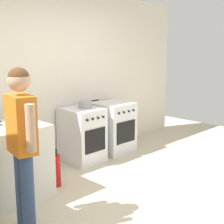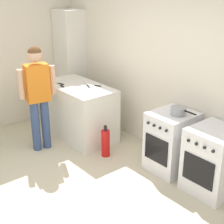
% 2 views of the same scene
% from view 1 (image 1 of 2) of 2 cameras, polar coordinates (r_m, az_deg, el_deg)
% --- Properties ---
extents(ground_plane, '(8.00, 8.00, 0.00)m').
position_cam_1_polar(ground_plane, '(4.27, 5.80, -14.25)').
color(ground_plane, beige).
extents(back_wall, '(6.00, 0.10, 2.60)m').
position_cam_1_polar(back_wall, '(5.30, -10.68, 5.40)').
color(back_wall, silver).
rests_on(back_wall, ground).
extents(oven_left, '(0.54, 0.62, 0.85)m').
position_cam_1_polar(oven_left, '(5.39, -4.98, -3.82)').
color(oven_left, silver).
rests_on(oven_left, ground).
extents(oven_right, '(0.58, 0.62, 0.85)m').
position_cam_1_polar(oven_right, '(5.84, 0.13, -2.54)').
color(oven_right, silver).
rests_on(oven_right, ground).
extents(pot, '(0.39, 0.21, 0.10)m').
position_cam_1_polar(pot, '(5.33, -4.47, 1.29)').
color(pot, gray).
rests_on(pot, oven_left).
extents(person, '(0.26, 0.56, 1.63)m').
position_cam_1_polar(person, '(3.41, -14.77, -3.83)').
color(person, '#384C7A').
rests_on(person, ground).
extents(fire_extinguisher, '(0.13, 0.13, 0.50)m').
position_cam_1_polar(fire_extinguisher, '(4.58, -9.33, -9.52)').
color(fire_extinguisher, red).
rests_on(fire_extinguisher, ground).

